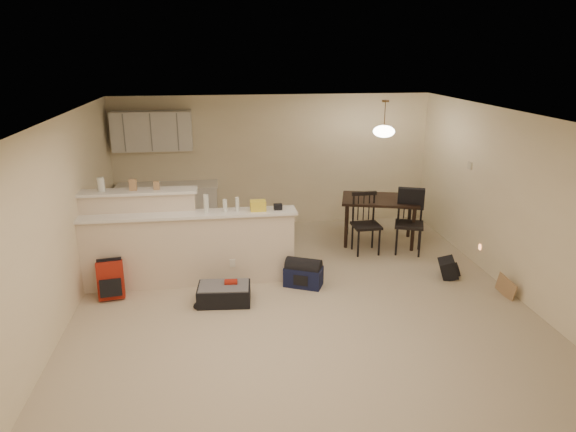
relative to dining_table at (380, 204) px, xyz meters
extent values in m
plane|color=#C4B396|center=(-1.73, -2.20, -0.71)|extent=(7.00, 7.00, 0.00)
plane|color=white|center=(-1.73, -2.20, 1.79)|extent=(7.00, 7.00, 0.00)
cube|color=#F3E3BC|center=(-1.73, 1.30, 0.54)|extent=(6.00, 0.02, 2.50)
cube|color=#F3E3BC|center=(-1.73, -5.70, 0.54)|extent=(6.00, 0.02, 2.50)
cube|color=#F3E3BC|center=(-4.73, -2.20, 0.54)|extent=(0.02, 7.00, 2.50)
cube|color=#F3E3BC|center=(1.27, -2.20, 0.54)|extent=(0.02, 7.00, 2.50)
cube|color=beige|center=(-3.23, -1.30, -0.19)|extent=(3.00, 0.28, 1.05)
cube|color=white|center=(-3.23, -1.30, 0.36)|extent=(3.08, 0.38, 0.04)
cube|color=beige|center=(-3.93, -1.08, -0.04)|extent=(1.60, 0.24, 1.35)
cube|color=white|center=(-3.93, -1.08, 0.66)|extent=(1.68, 0.34, 0.04)
cube|color=white|center=(-3.93, 1.12, 1.19)|extent=(1.40, 0.34, 0.70)
cube|color=white|center=(-3.73, 0.99, -0.26)|extent=(1.80, 0.60, 0.90)
cube|color=beige|center=(1.26, -0.65, 0.79)|extent=(0.02, 0.12, 0.12)
cylinder|color=silver|center=(-4.41, -1.08, 0.78)|extent=(0.10, 0.10, 0.20)
cube|color=tan|center=(-3.98, -1.08, 0.76)|extent=(0.10, 0.07, 0.16)
cube|color=tan|center=(-3.65, -1.08, 0.74)|extent=(0.08, 0.06, 0.12)
cylinder|color=silver|center=(-2.96, -1.30, 0.51)|extent=(0.07, 0.07, 0.26)
cylinder|color=silver|center=(-2.70, -1.30, 0.47)|extent=(0.06, 0.06, 0.18)
cube|color=tan|center=(-2.23, -1.30, 0.45)|extent=(0.22, 0.18, 0.14)
cube|color=tan|center=(-1.95, -1.30, 0.42)|extent=(0.12, 0.10, 0.08)
cylinder|color=silver|center=(-2.53, -1.30, 0.48)|extent=(0.05, 0.05, 0.20)
cube|color=black|center=(0.00, 0.00, 0.08)|extent=(1.48, 1.18, 0.04)
cylinder|color=black|center=(-0.64, -0.18, -0.33)|extent=(0.06, 0.06, 0.77)
cylinder|color=black|center=(0.45, -0.48, -0.33)|extent=(0.06, 0.06, 0.77)
cylinder|color=black|center=(-0.45, 0.48, -0.33)|extent=(0.06, 0.06, 0.77)
cylinder|color=black|center=(0.64, 0.18, -0.33)|extent=(0.06, 0.06, 0.77)
cylinder|color=brown|center=(0.00, 0.00, 1.54)|extent=(0.02, 0.02, 0.50)
cylinder|color=brown|center=(0.00, 0.00, 1.77)|extent=(0.12, 0.12, 0.03)
ellipsoid|color=white|center=(0.00, 0.00, 1.27)|extent=(0.36, 0.36, 0.20)
cube|color=black|center=(-2.77, -1.95, -0.59)|extent=(0.74, 0.51, 0.24)
cube|color=#A42012|center=(-4.31, -1.59, -0.45)|extent=(0.38, 0.27, 0.52)
cube|color=#111737|center=(-1.61, -1.59, -0.57)|extent=(0.61, 0.49, 0.29)
cube|color=black|center=(0.60, -1.59, -0.57)|extent=(0.31, 0.37, 0.28)
cube|color=tan|center=(1.12, -2.31, -0.57)|extent=(0.08, 0.36, 0.28)
camera|label=1|loc=(-2.75, -8.31, 2.57)|focal=32.00mm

